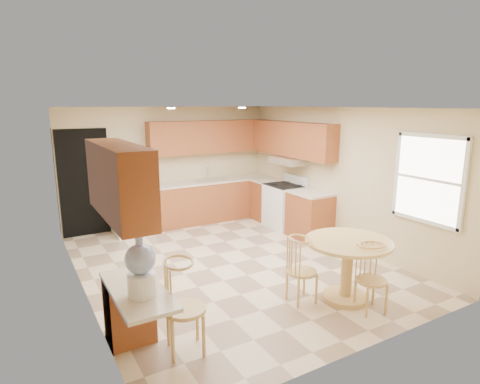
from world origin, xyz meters
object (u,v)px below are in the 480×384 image
stove (285,206)px  dining_table (347,261)px  water_crock (141,269)px  chair_table_a (306,266)px  chair_desk (188,301)px  refrigerator (131,193)px  chair_table_b (377,274)px

stove → dining_table: size_ratio=0.97×
dining_table → water_crock: 2.78m
dining_table → chair_table_a: bearing=163.2°
chair_desk → water_crock: 0.62m
refrigerator → dining_table: refrigerator is taller
refrigerator → stove: 3.14m
stove → dining_table: 3.23m
dining_table → water_crock: bearing=-179.0°
chair_desk → water_crock: size_ratio=1.67×
chair_desk → stove: bearing=143.8°
chair_table_a → chair_table_b: size_ratio=1.02×
refrigerator → chair_table_b: refrigerator is taller
refrigerator → dining_table: bearing=-68.2°
stove → chair_desk: size_ratio=1.09×
stove → water_crock: 5.00m
stove → chair_table_a: size_ratio=1.24×
stove → chair_desk: stove is taller
refrigerator → stove: size_ratio=1.53×
stove → water_crock: size_ratio=1.82×
chair_table_b → water_crock: size_ratio=1.43×
chair_table_b → dining_table: bearing=-69.3°
stove → chair_table_b: bearing=-108.2°
chair_table_a → water_crock: 2.25m
refrigerator → water_crock: refrigerator is taller
refrigerator → stove: (2.88, -1.22, -0.37)m
refrigerator → dining_table: 4.56m
refrigerator → chair_desk: bearing=-97.9°
chair_table_a → water_crock: size_ratio=1.47×
stove → dining_table: bearing=-111.6°
chair_table_b → water_crock: bearing=6.1°
stove → refrigerator: bearing=157.0°
dining_table → chair_table_a: (-0.55, 0.17, -0.01)m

